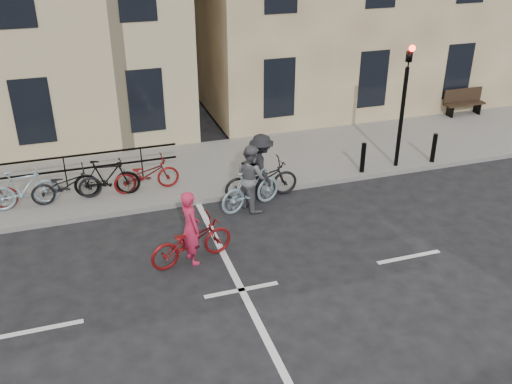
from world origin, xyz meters
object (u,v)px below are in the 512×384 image
object	(u,v)px
bench	(464,101)
cyclist_pink	(191,238)
cyclist_grey	(251,183)
traffic_light	(405,91)
cyclist_dark	(261,173)

from	to	relation	value
bench	cyclist_pink	bearing A→B (deg)	-151.66
cyclist_grey	traffic_light	bearing A→B (deg)	-98.09
cyclist_grey	cyclist_dark	bearing A→B (deg)	-61.11
cyclist_dark	cyclist_grey	bearing A→B (deg)	138.05
cyclist_pink	cyclist_dark	bearing A→B (deg)	-58.45
bench	cyclist_pink	xyz separation A→B (m)	(-11.74, -6.33, -0.07)
cyclist_grey	cyclist_dark	size ratio (longest dim) A/B	0.93
bench	cyclist_pink	distance (m)	13.34
bench	cyclist_grey	xyz separation A→B (m)	(-9.71, -4.34, 0.05)
traffic_light	bench	world-z (taller)	traffic_light
cyclist_dark	bench	bearing A→B (deg)	-67.34
cyclist_pink	cyclist_grey	bearing A→B (deg)	-59.10
traffic_light	cyclist_grey	world-z (taller)	traffic_light
traffic_light	cyclist_dark	distance (m)	4.80
traffic_light	bench	bearing A→B (deg)	35.25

